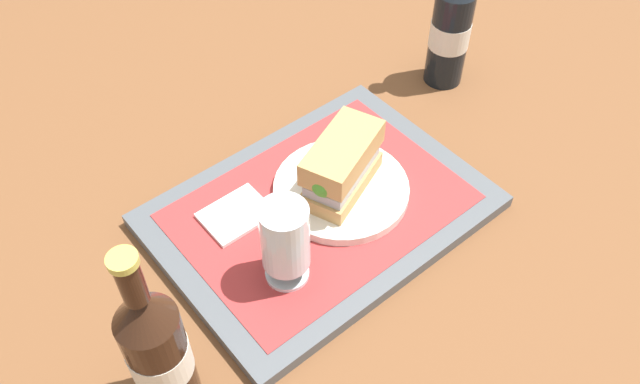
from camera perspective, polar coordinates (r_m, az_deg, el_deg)
ground_plane at (r=0.92m, az=-0.00°, el=-2.07°), size 3.00×3.00×0.00m
tray at (r=0.91m, az=-0.00°, el=-1.67°), size 0.44×0.32×0.02m
placemat at (r=0.90m, az=-0.00°, el=-1.24°), size 0.38×0.27×0.00m
plate at (r=0.91m, az=1.88°, el=0.22°), size 0.19×0.19×0.01m
sandwich at (r=0.87m, az=1.86°, el=2.26°), size 0.14×0.11×0.08m
beer_glass at (r=0.78m, az=-3.06°, el=-4.36°), size 0.06×0.06×0.12m
napkin_folded at (r=0.90m, az=-7.34°, el=-1.96°), size 0.09×0.07×0.01m
beer_bottle at (r=0.70m, az=-13.99°, el=-13.30°), size 0.07×0.07×0.27m
second_bottle at (r=1.10m, az=11.36°, el=13.97°), size 0.07×0.07×0.27m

